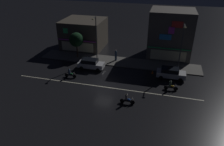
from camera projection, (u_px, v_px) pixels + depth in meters
ground_plane at (104, 87)px, 30.29m from camera, size 140.00×140.00×0.00m
lane_divider_stripe at (104, 87)px, 30.29m from camera, size 26.96×0.16×0.01m
sidewalk_far at (118, 61)px, 37.91m from camera, size 28.37×3.98×0.14m
storefront_left_block at (84, 34)px, 43.48m from camera, size 8.11×7.69×5.67m
storefront_center_block at (170, 34)px, 38.60m from camera, size 7.59×6.75×8.54m
streetlamp_west at (96, 36)px, 36.20m from camera, size 0.44×1.64×7.78m
streetlamp_mid at (182, 44)px, 32.81m from camera, size 0.44×1.64×7.53m
pedestrian_on_sidewalk at (116, 55)px, 37.81m from camera, size 0.38×0.38×1.97m
street_tree at (76, 40)px, 38.04m from camera, size 2.57×2.57×4.63m
parked_car_near_kerb at (171, 73)px, 32.24m from camera, size 4.30×1.98×1.67m
parked_car_trailing at (91, 64)px, 35.19m from camera, size 4.30×1.98×1.67m
motorcycle_lead at (171, 86)px, 29.32m from camera, size 1.90×0.60×1.52m
motorcycle_following at (127, 99)px, 26.46m from camera, size 1.90×0.60×1.52m
motorcycle_opposite_lane at (70, 74)px, 32.54m from camera, size 1.90×0.60×1.52m
traffic_cone at (153, 72)px, 33.84m from camera, size 0.36×0.36×0.55m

